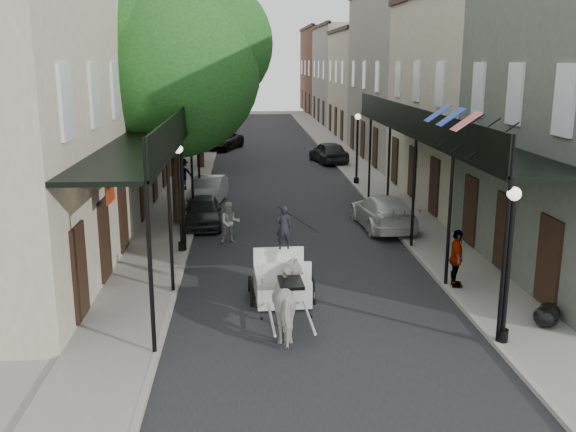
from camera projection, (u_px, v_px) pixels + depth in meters
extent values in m
plane|color=gray|center=(319.00, 317.00, 16.81)|extent=(140.00, 140.00, 0.00)
cube|color=black|center=(278.00, 179.00, 36.19)|extent=(8.00, 90.00, 0.01)
cube|color=gray|center=(189.00, 180.00, 35.85)|extent=(2.20, 90.00, 0.12)
cube|color=gray|center=(366.00, 177.00, 36.51)|extent=(2.20, 90.00, 0.12)
cube|color=#BFB698|center=(145.00, 80.00, 44.07)|extent=(5.00, 80.00, 10.50)
cube|color=gray|center=(392.00, 79.00, 45.21)|extent=(5.00, 80.00, 10.50)
cube|color=black|center=(155.00, 136.00, 22.31)|extent=(2.20, 18.00, 0.12)
cube|color=black|center=(184.00, 121.00, 22.27)|extent=(0.06, 18.00, 1.00)
cylinder|color=black|center=(150.00, 268.00, 14.10)|extent=(0.10, 0.10, 4.00)
cylinder|color=black|center=(183.00, 194.00, 21.86)|extent=(0.10, 0.10, 4.00)
cylinder|color=black|center=(199.00, 159.00, 29.61)|extent=(0.10, 0.10, 4.00)
cube|color=black|center=(436.00, 134.00, 22.98)|extent=(2.20, 18.00, 0.12)
cube|color=black|center=(408.00, 120.00, 22.79)|extent=(0.06, 18.00, 1.00)
cylinder|color=black|center=(504.00, 260.00, 14.63)|extent=(0.10, 0.10, 4.00)
cylinder|color=black|center=(414.00, 191.00, 22.39)|extent=(0.10, 0.10, 4.00)
cylinder|color=black|center=(370.00, 157.00, 30.14)|extent=(0.10, 0.10, 4.00)
cylinder|color=#382619|center=(176.00, 154.00, 25.50)|extent=(0.44, 0.44, 5.60)
sphere|color=#1A4917|center=(173.00, 70.00, 24.73)|extent=(6.80, 6.80, 6.80)
sphere|color=#1A4917|center=(208.00, 43.00, 25.16)|extent=(5.10, 5.10, 5.10)
cylinder|color=#382619|center=(199.00, 126.00, 39.14)|extent=(0.44, 0.44, 5.04)
sphere|color=#1A4917|center=(198.00, 77.00, 38.44)|extent=(6.00, 6.00, 6.00)
sphere|color=#1A4917|center=(218.00, 61.00, 38.89)|extent=(4.50, 4.50, 4.50)
cylinder|color=black|center=(502.00, 335.00, 15.08)|extent=(0.28, 0.28, 0.30)
cylinder|color=black|center=(507.00, 273.00, 14.71)|extent=(0.12, 0.12, 3.40)
sphere|color=white|center=(514.00, 194.00, 14.27)|extent=(0.32, 0.32, 0.32)
cylinder|color=black|center=(182.00, 246.00, 22.29)|extent=(0.28, 0.28, 0.30)
cylinder|color=black|center=(180.00, 203.00, 21.92)|extent=(0.12, 0.12, 3.40)
sphere|color=white|center=(178.00, 149.00, 21.48)|extent=(0.32, 0.32, 0.32)
cylinder|color=black|center=(356.00, 180.00, 34.46)|extent=(0.28, 0.28, 0.30)
cylinder|color=black|center=(357.00, 152.00, 34.10)|extent=(0.12, 0.12, 3.40)
sphere|color=white|center=(358.00, 117.00, 33.66)|extent=(0.32, 0.32, 0.32)
imported|color=beige|center=(291.00, 301.00, 15.58)|extent=(1.02, 2.08, 1.73)
torus|color=black|center=(250.00, 271.00, 18.47)|extent=(0.15, 1.35, 1.35)
torus|color=black|center=(308.00, 269.00, 18.65)|extent=(0.15, 1.35, 1.35)
torus|color=black|center=(260.00, 299.00, 17.15)|extent=(0.10, 0.70, 0.70)
torus|color=black|center=(308.00, 298.00, 17.29)|extent=(0.10, 0.70, 0.70)
cube|color=silver|center=(280.00, 257.00, 18.25)|extent=(1.54, 1.94, 0.73)
cube|color=silver|center=(284.00, 251.00, 17.07)|extent=(1.28, 0.63, 0.13)
cube|color=silver|center=(285.00, 242.00, 16.74)|extent=(1.26, 0.16, 0.52)
imported|color=black|center=(284.00, 227.00, 16.91)|extent=(0.44, 0.30, 1.18)
imported|color=#AEAEA4|center=(230.00, 223.00, 23.52)|extent=(0.82, 0.68, 1.53)
imported|color=gray|center=(183.00, 174.00, 32.54)|extent=(1.19, 0.94, 1.61)
imported|color=gray|center=(456.00, 258.00, 18.57)|extent=(0.59, 1.06, 1.71)
imported|color=black|center=(203.00, 211.00, 25.94)|extent=(1.63, 3.68, 1.23)
imported|color=#A2A2A7|center=(208.00, 190.00, 29.99)|extent=(1.81, 3.97, 1.26)
imported|color=black|center=(221.00, 141.00, 48.18)|extent=(3.63, 5.13, 1.30)
imported|color=silver|center=(383.00, 212.00, 25.61)|extent=(2.18, 4.73, 1.34)
imported|color=black|center=(329.00, 152.00, 41.83)|extent=(2.45, 4.46, 1.44)
ellipsoid|color=black|center=(546.00, 317.00, 15.87)|extent=(0.62, 0.62, 0.53)
ellipsoid|color=black|center=(549.00, 311.00, 16.34)|extent=(0.54, 0.54, 0.43)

